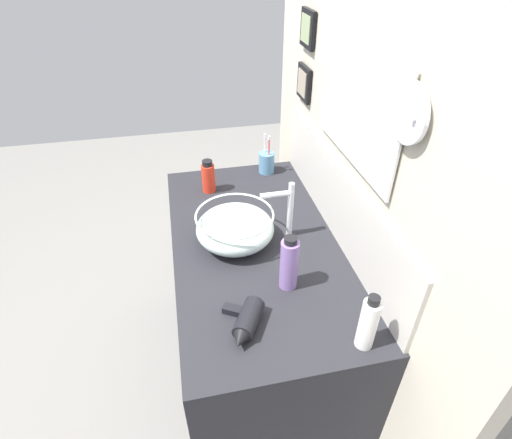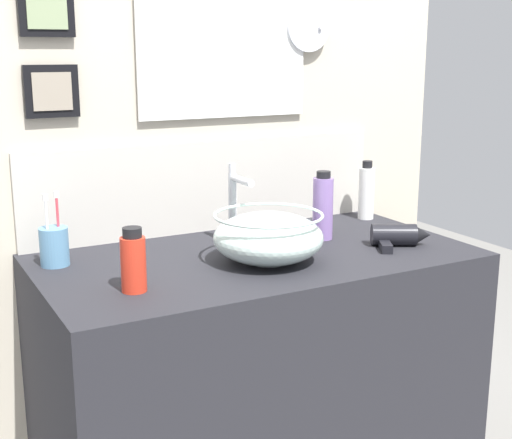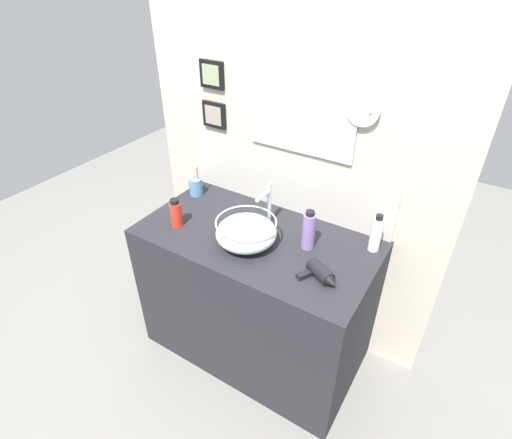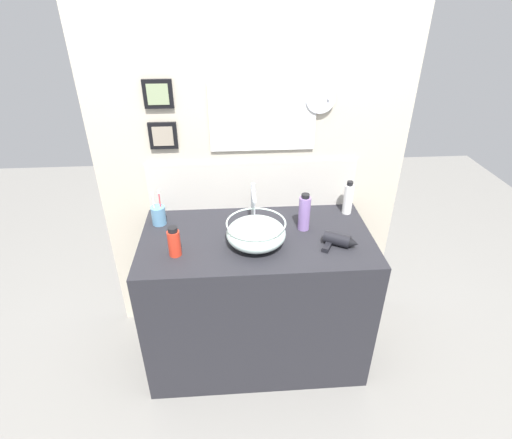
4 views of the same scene
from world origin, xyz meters
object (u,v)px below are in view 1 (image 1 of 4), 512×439
glass_bowl_sink (235,228)px  spray_bottle (208,177)px  shampoo_bottle (368,323)px  lotion_bottle (289,264)px  toothbrush_cup (267,162)px  hair_drier (246,322)px  faucet (286,207)px

glass_bowl_sink → spray_bottle: size_ratio=1.91×
glass_bowl_sink → shampoo_bottle: 0.61m
lotion_bottle → toothbrush_cup: bearing=172.2°
glass_bowl_sink → lotion_bottle: 0.30m
lotion_bottle → hair_drier: bearing=-49.3°
shampoo_bottle → spray_bottle: bearing=-159.8°
spray_bottle → shampoo_bottle: bearing=20.2°
glass_bowl_sink → toothbrush_cup: size_ratio=1.49×
hair_drier → toothbrush_cup: (-0.92, 0.28, 0.02)m
hair_drier → toothbrush_cup: size_ratio=0.98×
glass_bowl_sink → shampoo_bottle: (0.54, 0.29, 0.02)m
glass_bowl_sink → toothbrush_cup: (-0.51, 0.24, -0.02)m
lotion_bottle → spray_bottle: (-0.66, -0.19, -0.02)m
glass_bowl_sink → faucet: size_ratio=1.24×
faucet → hair_drier: bearing=-29.7°
glass_bowl_sink → toothbrush_cup: bearing=154.6°
glass_bowl_sink → hair_drier: size_ratio=1.52×
glass_bowl_sink → lotion_bottle: size_ratio=1.43×
toothbrush_cup → shampoo_bottle: 1.05m
shampoo_bottle → spray_bottle: size_ratio=1.27×
glass_bowl_sink → faucet: bearing=90.0°
lotion_bottle → spray_bottle: lotion_bottle is taller
glass_bowl_sink → spray_bottle: (-0.39, -0.06, 0.00)m
faucet → spray_bottle: faucet is taller
shampoo_bottle → spray_bottle: shampoo_bottle is taller
glass_bowl_sink → toothbrush_cup: toothbrush_cup is taller
toothbrush_cup → lotion_bottle: lotion_bottle is taller
faucet → hair_drier: faucet is taller
spray_bottle → lotion_bottle: bearing=16.2°
glass_bowl_sink → shampoo_bottle: size_ratio=1.50×
hair_drier → lotion_bottle: size_ratio=0.94×
toothbrush_cup → shampoo_bottle: (1.05, 0.04, 0.04)m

